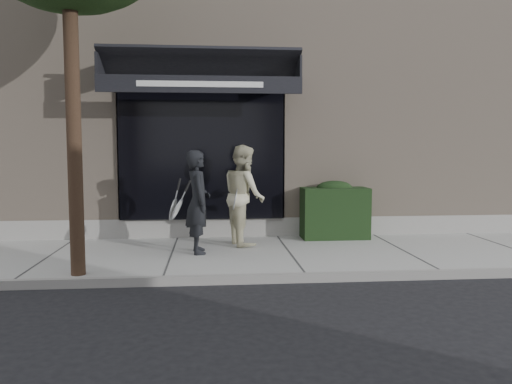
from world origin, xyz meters
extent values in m
plane|color=black|center=(0.00, 0.00, 0.00)|extent=(80.00, 80.00, 0.00)
cube|color=#9F9F9A|center=(0.00, 0.00, 0.06)|extent=(20.00, 3.00, 0.12)
cube|color=gray|center=(0.00, -1.55, 0.07)|extent=(20.00, 0.10, 0.14)
cube|color=tan|center=(0.00, 5.00, 2.75)|extent=(14.00, 7.00, 5.50)
cube|color=gray|center=(0.00, 1.70, 0.25)|extent=(14.02, 0.42, 0.50)
cube|color=black|center=(-1.50, 1.55, 1.80)|extent=(3.20, 0.30, 2.60)
cube|color=gray|center=(-3.10, 1.70, 1.80)|extent=(0.08, 0.40, 2.60)
cube|color=gray|center=(0.10, 1.70, 1.80)|extent=(0.08, 0.40, 2.60)
cube|color=gray|center=(-1.50, 1.70, 3.14)|extent=(3.36, 0.40, 0.12)
cube|color=black|center=(-1.50, 1.00, 3.40)|extent=(3.60, 1.03, 0.55)
cube|color=black|center=(-1.50, 0.50, 3.01)|extent=(3.60, 0.05, 0.30)
cube|color=white|center=(-1.50, 0.47, 3.01)|extent=(2.20, 0.01, 0.10)
cube|color=black|center=(-3.28, 1.00, 3.32)|extent=(0.04, 1.00, 0.45)
cube|color=black|center=(0.28, 1.00, 3.32)|extent=(0.04, 1.00, 0.45)
cube|color=black|center=(1.10, 1.25, 0.62)|extent=(1.30, 0.70, 1.00)
ellipsoid|color=black|center=(1.10, 1.25, 1.12)|extent=(0.71, 0.38, 0.27)
cylinder|color=black|center=(-3.20, -1.30, 2.40)|extent=(0.20, 0.20, 4.80)
imported|color=black|center=(-1.55, 0.03, 0.99)|extent=(0.50, 0.69, 1.75)
torus|color=silver|center=(-1.88, -0.30, 0.91)|extent=(0.21, 0.33, 0.28)
cylinder|color=silver|center=(-1.88, -0.30, 0.91)|extent=(0.17, 0.29, 0.25)
cylinder|color=silver|center=(-1.88, -0.30, 0.91)|extent=(0.17, 0.05, 0.10)
cylinder|color=black|center=(-1.88, -0.30, 0.91)|extent=(0.20, 0.07, 0.12)
torus|color=silver|center=(-1.95, -0.24, 0.90)|extent=(0.15, 0.32, 0.30)
cylinder|color=silver|center=(-1.95, -0.24, 0.90)|extent=(0.12, 0.28, 0.26)
cylinder|color=silver|center=(-1.95, -0.24, 0.90)|extent=(0.18, 0.05, 0.06)
cylinder|color=black|center=(-1.95, -0.24, 0.90)|extent=(0.20, 0.07, 0.08)
imported|color=beige|center=(-0.73, 0.72, 1.04)|extent=(0.88, 1.03, 1.84)
torus|color=silver|center=(-0.90, 0.50, 0.97)|extent=(0.11, 0.31, 0.30)
cylinder|color=silver|center=(-0.90, 0.50, 0.97)|extent=(0.08, 0.27, 0.27)
cylinder|color=silver|center=(-0.90, 0.50, 0.97)|extent=(0.18, 0.04, 0.05)
cylinder|color=black|center=(-0.90, 0.50, 0.97)|extent=(0.20, 0.05, 0.07)
camera|label=1|loc=(-1.33, -8.39, 1.89)|focal=35.00mm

